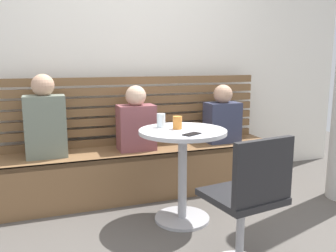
% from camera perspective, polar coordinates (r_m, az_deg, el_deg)
% --- Properties ---
extents(back_wall, '(5.20, 0.10, 2.90)m').
position_cam_1_polar(back_wall, '(3.69, -6.44, 13.32)').
color(back_wall, white).
rests_on(back_wall, ground).
extents(booth_bench, '(2.70, 0.52, 0.44)m').
position_cam_1_polar(booth_bench, '(3.42, -4.26, -7.26)').
color(booth_bench, brown).
rests_on(booth_bench, ground).
extents(booth_backrest, '(2.65, 0.04, 0.67)m').
position_cam_1_polar(booth_backrest, '(3.53, -5.45, 2.54)').
color(booth_backrest, brown).
rests_on(booth_backrest, booth_bench).
extents(cafe_table, '(0.68, 0.68, 0.74)m').
position_cam_1_polar(cafe_table, '(2.77, 2.35, -5.08)').
color(cafe_table, '#ADADB2').
rests_on(cafe_table, ground).
extents(white_chair, '(0.46, 0.46, 0.85)m').
position_cam_1_polar(white_chair, '(2.14, 12.89, -11.64)').
color(white_chair, '#ADADB2').
rests_on(white_chair, ground).
extents(person_adult, '(0.34, 0.22, 0.71)m').
position_cam_1_polar(person_adult, '(3.21, -19.20, 0.85)').
color(person_adult, slate).
rests_on(person_adult, booth_bench).
extents(person_child_left, '(0.34, 0.22, 0.59)m').
position_cam_1_polar(person_child_left, '(3.64, 8.75, 1.41)').
color(person_child_left, '#333851').
rests_on(person_child_left, booth_bench).
extents(person_child_middle, '(0.34, 0.22, 0.60)m').
position_cam_1_polar(person_child_middle, '(3.29, -5.16, 0.66)').
color(person_child_middle, brown).
rests_on(person_child_middle, booth_bench).
extents(cup_water_clear, '(0.07, 0.07, 0.11)m').
position_cam_1_polar(cup_water_clear, '(2.81, -1.13, 0.90)').
color(cup_water_clear, white).
rests_on(cup_water_clear, cafe_table).
extents(cup_tumbler_orange, '(0.07, 0.07, 0.10)m').
position_cam_1_polar(cup_tumbler_orange, '(2.74, 1.52, 0.54)').
color(cup_tumbler_orange, orange).
rests_on(cup_tumbler_orange, cafe_table).
extents(phone_on_table, '(0.16, 0.13, 0.01)m').
position_cam_1_polar(phone_on_table, '(2.54, 3.84, -1.31)').
color(phone_on_table, black).
rests_on(phone_on_table, cafe_table).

